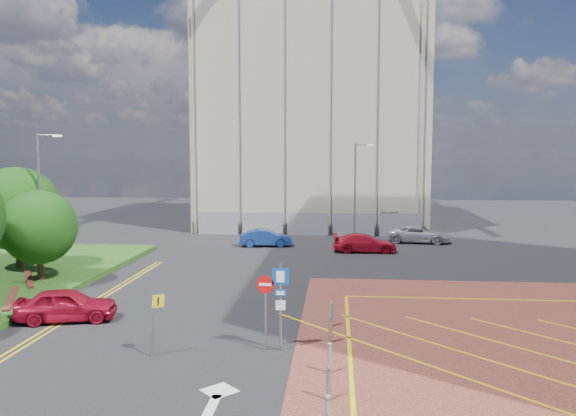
# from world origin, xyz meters

# --- Properties ---
(ground) EXTENTS (140.00, 140.00, 0.00)m
(ground) POSITION_xyz_m (0.00, 0.00, 0.00)
(ground) COLOR black
(ground) RESTS_ON ground
(tree_c) EXTENTS (4.00, 4.00, 4.90)m
(tree_c) POSITION_xyz_m (-13.50, 10.00, 3.19)
(tree_c) COLOR #3D2B1C
(tree_c) RESTS_ON grass_bed
(tree_d) EXTENTS (5.00, 5.00, 6.08)m
(tree_d) POSITION_xyz_m (-16.50, 13.00, 3.87)
(tree_d) COLOR #3D2B1C
(tree_d) RESTS_ON grass_bed
(lamp_left_far) EXTENTS (1.53, 0.16, 8.00)m
(lamp_left_far) POSITION_xyz_m (-14.42, 12.00, 4.66)
(lamp_left_far) COLOR #9EA0A8
(lamp_left_far) RESTS_ON grass_bed
(lamp_back) EXTENTS (1.53, 0.16, 8.00)m
(lamp_back) POSITION_xyz_m (4.08, 28.00, 4.36)
(lamp_back) COLOR #9EA0A8
(lamp_back) RESTS_ON ground
(sign_cluster) EXTENTS (1.17, 0.12, 3.20)m
(sign_cluster) POSITION_xyz_m (0.30, 0.98, 1.95)
(sign_cluster) COLOR #9EA0A8
(sign_cluster) RESTS_ON ground
(warning_sign) EXTENTS (0.53, 0.37, 2.24)m
(warning_sign) POSITION_xyz_m (-3.84, 0.05, 1.43)
(warning_sign) COLOR #9EA0A8
(warning_sign) RESTS_ON ground
(bollard_row) EXTENTS (0.14, 11.14, 0.90)m
(bollard_row) POSITION_xyz_m (2.30, -1.67, 0.47)
(bollard_row) COLOR #9EA0A8
(bollard_row) RESTS_ON forecourt
(construction_building) EXTENTS (21.20, 19.20, 22.00)m
(construction_building) POSITION_xyz_m (0.00, 40.00, 11.00)
(construction_building) COLOR #B3AB92
(construction_building) RESTS_ON ground
(construction_fence) EXTENTS (21.60, 0.06, 2.00)m
(construction_fence) POSITION_xyz_m (1.00, 30.00, 1.00)
(construction_fence) COLOR gray
(construction_fence) RESTS_ON ground
(car_red_left) EXTENTS (4.42, 2.65, 1.41)m
(car_red_left) POSITION_xyz_m (-8.99, 3.85, 0.71)
(car_red_left) COLOR maroon
(car_red_left) RESTS_ON ground
(car_blue_back) EXTENTS (4.15, 1.89, 1.32)m
(car_blue_back) POSITION_xyz_m (-2.96, 23.91, 0.66)
(car_blue_back) COLOR navy
(car_blue_back) RESTS_ON ground
(car_red_back) EXTENTS (4.67, 2.03, 1.34)m
(car_red_back) POSITION_xyz_m (4.54, 22.03, 0.67)
(car_red_back) COLOR #B70F22
(car_red_back) RESTS_ON ground
(car_silver_back) EXTENTS (5.18, 2.84, 1.38)m
(car_silver_back) POSITION_xyz_m (9.07, 26.81, 0.69)
(car_silver_back) COLOR silver
(car_silver_back) RESTS_ON ground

